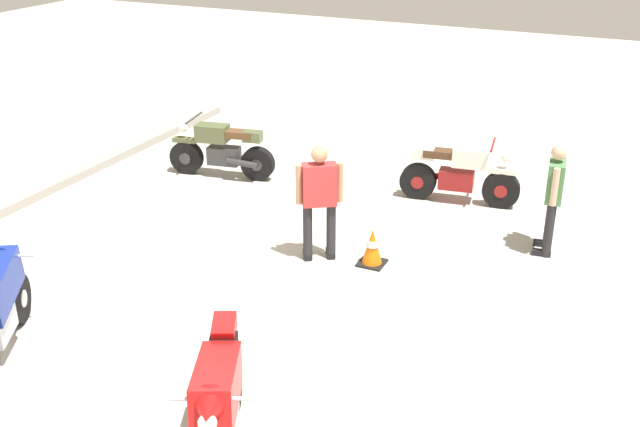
{
  "coord_description": "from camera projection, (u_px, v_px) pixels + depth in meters",
  "views": [
    {
      "loc": [
        -7.11,
        -4.61,
        4.87
      ],
      "look_at": [
        1.3,
        -0.71,
        0.75
      ],
      "focal_mm": 42.19,
      "sensor_mm": 36.0,
      "label": 1
    }
  ],
  "objects": [
    {
      "name": "motorcycle_cream_vintage",
      "position": [
        459.0,
        175.0,
        12.21
      ],
      "size": [
        0.7,
        1.95,
        1.07
      ],
      "rotation": [
        0.0,
        0.0,
        4.85
      ],
      "color": "black",
      "rests_on": "ground"
    },
    {
      "name": "traffic_cone",
      "position": [
        372.0,
        247.0,
        10.31
      ],
      "size": [
        0.36,
        0.36,
        0.53
      ],
      "color": "black",
      "rests_on": "ground"
    },
    {
      "name": "person_in_green_shirt",
      "position": [
        554.0,
        193.0,
        10.41
      ],
      "size": [
        0.63,
        0.35,
        1.6
      ],
      "rotation": [
        0.0,
        0.0,
        1.69
      ],
      "color": "#262628",
      "rests_on": "ground"
    },
    {
      "name": "motorcycle_olive_vintage",
      "position": [
        222.0,
        151.0,
        13.29
      ],
      "size": [
        0.7,
        1.95,
        1.07
      ],
      "rotation": [
        0.0,
        0.0,
        1.75
      ],
      "color": "black",
      "rests_on": "ground"
    },
    {
      "name": "ground_plane",
      "position": [
        227.0,
        295.0,
        9.64
      ],
      "size": [
        40.0,
        40.0,
        0.0
      ],
      "primitive_type": "plane",
      "color": "#B7B2A8"
    },
    {
      "name": "motorcycle_red_sportbike",
      "position": [
        219.0,
        400.0,
        6.75
      ],
      "size": [
        1.84,
        1.05,
        1.14
      ],
      "rotation": [
        0.0,
        0.0,
        3.59
      ],
      "color": "black",
      "rests_on": "ground"
    },
    {
      "name": "person_in_red_shirt",
      "position": [
        319.0,
        196.0,
        10.18
      ],
      "size": [
        0.49,
        0.59,
        1.66
      ],
      "rotation": [
        0.0,
        0.0,
        0.57
      ],
      "color": "#262628",
      "rests_on": "ground"
    }
  ]
}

